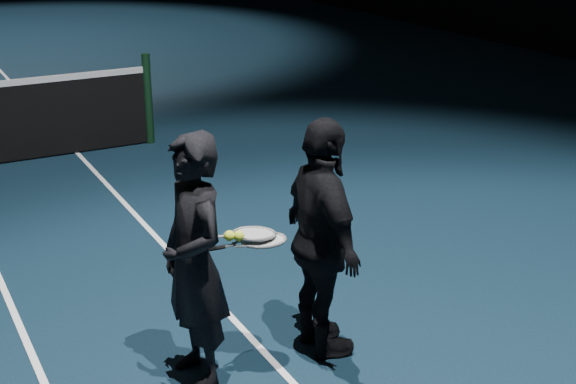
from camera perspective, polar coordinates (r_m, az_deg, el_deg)
name	(u,v)px	position (r m, az deg, el deg)	size (l,w,h in m)	color
net_post_right	(148,99)	(9.90, -9.92, 6.53)	(0.10, 0.10, 1.10)	black
player_a	(194,262)	(4.87, -6.69, -4.96)	(0.59, 0.39, 1.61)	black
player_b	(322,240)	(5.14, 2.47, -3.44)	(0.94, 0.39, 1.61)	black
racket_lower	(264,240)	(4.97, -1.73, -3.44)	(0.68, 0.22, 0.03)	black
racket_upper	(254,234)	(4.97, -2.43, -2.98)	(0.68, 0.22, 0.03)	black
tennis_balls	(233,233)	(4.88, -3.90, -2.92)	(0.12, 0.10, 0.12)	yellow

